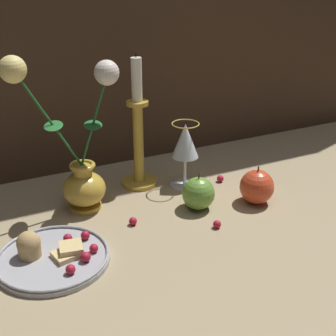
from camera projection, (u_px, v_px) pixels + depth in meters
name	position (u px, v px, depth m)	size (l,w,h in m)	color
ground_plane	(148.00, 214.00, 1.06)	(2.40, 2.40, 0.00)	#9E8966
vase	(78.00, 159.00, 1.04)	(0.25, 0.10, 0.36)	gold
plate_with_pastries	(51.00, 255.00, 0.89)	(0.22, 0.22, 0.06)	#A3A3A8
wine_glass	(185.00, 143.00, 1.15)	(0.07, 0.07, 0.17)	silver
candlestick	(138.00, 138.00, 1.15)	(0.09, 0.09, 0.33)	gold
apple_beside_vase	(198.00, 193.00, 1.07)	(0.08, 0.08, 0.09)	#669938
apple_near_glass	(257.00, 187.00, 1.10)	(0.08, 0.08, 0.09)	#D14223
berry_near_plate	(220.00, 179.00, 1.21)	(0.02, 0.02, 0.02)	#AD192D
berry_front_center	(133.00, 221.00, 1.02)	(0.02, 0.02, 0.02)	#AD192D
berry_by_glass_stem	(217.00, 224.00, 1.01)	(0.02, 0.02, 0.02)	#AD192D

